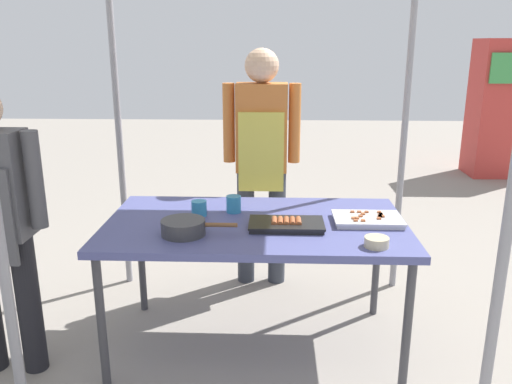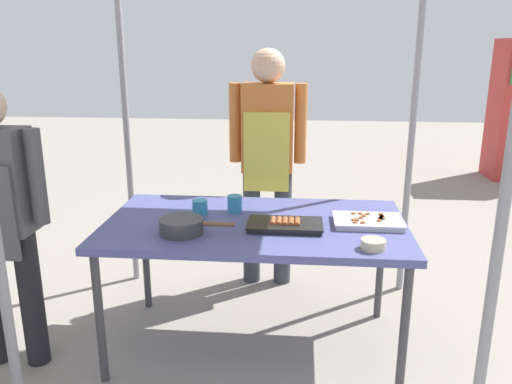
# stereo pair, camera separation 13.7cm
# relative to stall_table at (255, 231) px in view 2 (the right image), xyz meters

# --- Properties ---
(ground_plane) EXTENTS (18.00, 18.00, 0.00)m
(ground_plane) POSITION_rel_stall_table_xyz_m (0.00, 0.00, -0.70)
(ground_plane) COLOR gray
(stall_table) EXTENTS (1.60, 0.90, 0.75)m
(stall_table) POSITION_rel_stall_table_xyz_m (0.00, 0.00, 0.00)
(stall_table) COLOR #4C518C
(stall_table) RESTS_ON ground
(tray_grilled_sausages) EXTENTS (0.39, 0.22, 0.05)m
(tray_grilled_sausages) POSITION_rel_stall_table_xyz_m (0.16, -0.09, 0.07)
(tray_grilled_sausages) COLOR black
(tray_grilled_sausages) RESTS_ON stall_table
(tray_meat_skewers) EXTENTS (0.36, 0.24, 0.04)m
(tray_meat_skewers) POSITION_rel_stall_table_xyz_m (0.59, 0.01, 0.07)
(tray_meat_skewers) COLOR silver
(tray_meat_skewers) RESTS_ON stall_table
(cooking_wok) EXTENTS (0.38, 0.22, 0.08)m
(cooking_wok) POSITION_rel_stall_table_xyz_m (-0.35, -0.21, 0.09)
(cooking_wok) COLOR #38383A
(cooking_wok) RESTS_ON stall_table
(condiment_bowl) EXTENTS (0.12, 0.12, 0.05)m
(condiment_bowl) POSITION_rel_stall_table_xyz_m (0.58, -0.33, 0.08)
(condiment_bowl) COLOR #BFB28C
(condiment_bowl) RESTS_ON stall_table
(drink_cup_near_edge) EXTENTS (0.08, 0.08, 0.08)m
(drink_cup_near_edge) POSITION_rel_stall_table_xyz_m (-0.32, 0.09, 0.09)
(drink_cup_near_edge) COLOR #338CBF
(drink_cup_near_edge) RESTS_ON stall_table
(drink_cup_by_wok) EXTENTS (0.08, 0.08, 0.09)m
(drink_cup_by_wok) POSITION_rel_stall_table_xyz_m (-0.13, 0.16, 0.10)
(drink_cup_by_wok) COLOR #338CBF
(drink_cup_by_wok) RESTS_ON stall_table
(vendor_woman) EXTENTS (0.52, 0.23, 1.64)m
(vendor_woman) POSITION_rel_stall_table_xyz_m (0.01, 0.84, 0.28)
(vendor_woman) COLOR #333842
(vendor_woman) RESTS_ON ground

